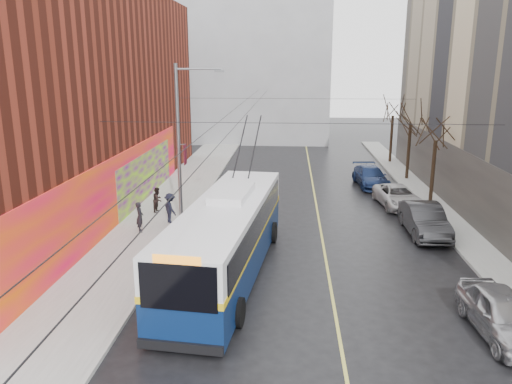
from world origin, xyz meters
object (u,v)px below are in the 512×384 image
streetlight_pole (181,143)px  pedestrian_a (140,217)px  parked_car_b (424,220)px  pedestrian_b (158,200)px  parked_car_c (398,196)px  tree_mid (411,113)px  following_car (233,181)px  pedestrian_c (170,208)px  parked_car_d (371,177)px  tree_near (437,129)px  tree_far (393,107)px  parked_car_a (503,314)px  trolleybus (227,236)px

streetlight_pole → pedestrian_a: streetlight_pole is taller
parked_car_b → pedestrian_a: (-15.29, -1.00, 0.15)m
pedestrian_b → streetlight_pole: bearing=-130.1°
streetlight_pole → parked_car_b: 13.74m
parked_car_c → pedestrian_b: bearing=-176.0°
tree_mid → pedestrian_b: size_ratio=4.34×
following_car → pedestrian_c: pedestrian_c is taller
tree_mid → pedestrian_b: 20.68m
following_car → pedestrian_a: (-3.90, -9.91, 0.29)m
pedestrian_b → parked_car_c: bearing=-70.4°
parked_car_b → parked_car_c: bearing=92.1°
streetlight_pole → tree_mid: (15.14, 13.00, 0.41)m
pedestrian_a → parked_car_c: bearing=-83.5°
parked_car_c → tree_mid: bearing=67.2°
parked_car_d → pedestrian_a: 18.45m
tree_near → tree_far: 14.00m
tree_near → parked_car_d: bearing=124.3°
pedestrian_a → parked_car_b: bearing=-103.1°
tree_mid → pedestrian_a: (-17.29, -14.21, -4.28)m
streetlight_pole → parked_car_a: bearing=-38.7°
tree_mid → parked_car_b: (-2.00, -13.21, -4.42)m
streetlight_pole → parked_car_b: size_ratio=1.78×
pedestrian_a → pedestrian_c: 2.07m
tree_far → pedestrian_a: bearing=-129.2°
tree_near → parked_car_c: bearing=-161.7°
parked_car_c → tree_near: bearing=12.0°
parked_car_d → pedestrian_c: size_ratio=2.91×
tree_mid → pedestrian_a: size_ratio=4.04×
streetlight_pole → parked_car_d: size_ratio=1.78×
tree_far → parked_car_a: size_ratio=1.44×
tree_near → trolleybus: 17.34m
tree_near → pedestrian_b: bearing=-168.6°
tree_mid → parked_car_a: tree_mid is taller
parked_car_a → pedestrian_c: 17.78m
tree_mid → tree_far: size_ratio=1.02×
pedestrian_b → tree_far: bearing=-35.4°
pedestrian_a → pedestrian_b: (-0.00, 3.72, -0.06)m
tree_far → trolleybus: 28.95m
tree_near → pedestrian_a: 19.16m
trolleybus → parked_car_a: 10.89m
tree_near → trolleybus: size_ratio=0.48×
parked_car_c → parked_car_a: bearing=-95.2°
trolleybus → pedestrian_b: size_ratio=8.73×
trolleybus → parked_car_b: (9.93, 5.95, -0.92)m
streetlight_pole → pedestrian_a: 4.59m
parked_car_d → following_car: (-10.19, -2.00, -0.05)m
streetlight_pole → parked_car_b: (13.14, -0.21, -4.02)m
pedestrian_b → pedestrian_a: bearing=-170.7°
parked_car_c → pedestrian_a: size_ratio=2.94×
tree_mid → parked_car_b: bearing=-98.6°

